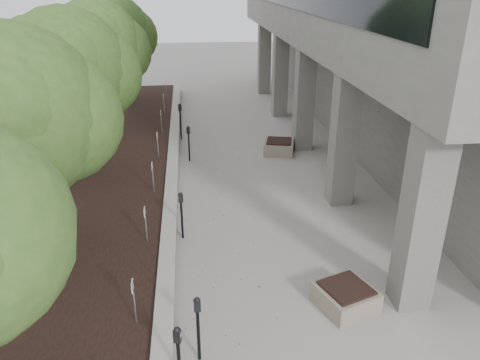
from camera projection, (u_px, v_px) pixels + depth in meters
ground at (260, 347)px, 8.95m from camera, size 90.00×90.00×0.00m
retaining_wall at (173, 165)px, 16.86m from camera, size 0.39×26.00×0.50m
planting_bed at (69, 171)px, 16.50m from camera, size 7.00×26.00×0.40m
crabapple_tree_2 at (19, 151)px, 9.94m from camera, size 4.60×4.00×5.44m
crabapple_tree_3 at (71, 96)px, 14.49m from camera, size 4.60×4.00×5.44m
crabapple_tree_4 at (98, 67)px, 19.04m from camera, size 4.60×4.00×5.44m
crabapple_tree_5 at (114, 49)px, 23.59m from camera, size 4.60×4.00×5.44m
parking_sign_2 at (134, 302)px, 8.81m from camera, size 0.04×0.22×0.96m
parking_sign_3 at (146, 225)px, 11.54m from camera, size 0.04×0.22×0.96m
parking_sign_4 at (153, 177)px, 14.28m from camera, size 0.04×0.22×0.96m
parking_sign_5 at (158, 145)px, 17.01m from camera, size 0.04×0.22×0.96m
parking_sign_6 at (161, 122)px, 19.74m from camera, size 0.04×0.22×0.96m
parking_sign_7 at (164, 104)px, 22.47m from camera, size 0.04×0.22×0.96m
parking_sign_8 at (166, 90)px, 25.20m from camera, size 0.04×0.22×0.96m
parking_meter_2 at (198, 329)px, 8.40m from camera, size 0.15×0.12×1.40m
parking_meter_3 at (182, 216)px, 12.42m from camera, size 0.15×0.13×1.37m
parking_meter_4 at (189, 144)px, 17.69m from camera, size 0.16×0.14×1.39m
parking_meter_5 at (180, 121)px, 20.07m from camera, size 0.18×0.15×1.58m
planter_front at (345, 296)px, 9.96m from camera, size 1.41×1.41×0.51m
planter_back at (279, 147)px, 18.67m from camera, size 1.39×1.39×0.53m
berry_scatter at (231, 222)px, 13.49m from camera, size 3.30×14.10×0.02m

